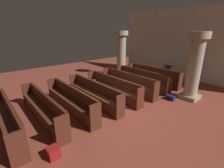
# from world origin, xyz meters

# --- Properties ---
(ground_plane) EXTENTS (19.20, 19.20, 0.00)m
(ground_plane) POSITION_xyz_m (0.00, 0.00, 0.00)
(ground_plane) COLOR brown
(back_wall) EXTENTS (10.00, 0.16, 4.50)m
(back_wall) POSITION_xyz_m (0.00, 6.08, 2.25)
(back_wall) COLOR silver
(back_wall) RESTS_ON ground
(pew_row_0) EXTENTS (3.63, 0.46, 0.97)m
(pew_row_0) POSITION_xyz_m (-0.63, 3.62, 0.52)
(pew_row_0) COLOR #562819
(pew_row_0) RESTS_ON ground
(pew_row_1) EXTENTS (3.63, 0.46, 0.97)m
(pew_row_1) POSITION_xyz_m (-0.63, 2.51, 0.52)
(pew_row_1) COLOR #562819
(pew_row_1) RESTS_ON ground
(pew_row_2) EXTENTS (3.63, 0.47, 0.97)m
(pew_row_2) POSITION_xyz_m (-0.63, 1.39, 0.52)
(pew_row_2) COLOR #562819
(pew_row_2) RESTS_ON ground
(pew_row_3) EXTENTS (3.63, 0.46, 0.97)m
(pew_row_3) POSITION_xyz_m (-0.63, 0.27, 0.52)
(pew_row_3) COLOR #562819
(pew_row_3) RESTS_ON ground
(pew_row_4) EXTENTS (3.63, 0.46, 0.97)m
(pew_row_4) POSITION_xyz_m (-0.63, -0.84, 0.52)
(pew_row_4) COLOR #562819
(pew_row_4) RESTS_ON ground
(pew_row_5) EXTENTS (3.63, 0.47, 0.97)m
(pew_row_5) POSITION_xyz_m (-0.63, -1.96, 0.52)
(pew_row_5) COLOR #562819
(pew_row_5) RESTS_ON ground
(pew_row_6) EXTENTS (3.63, 0.46, 0.97)m
(pew_row_6) POSITION_xyz_m (-0.63, -3.07, 0.52)
(pew_row_6) COLOR #562819
(pew_row_6) RESTS_ON ground
(pew_row_7) EXTENTS (3.63, 0.46, 0.97)m
(pew_row_7) POSITION_xyz_m (-0.63, -4.19, 0.52)
(pew_row_7) COLOR #562819
(pew_row_7) RESTS_ON ground
(pillar_aisle_side) EXTENTS (0.88, 0.88, 3.11)m
(pillar_aisle_side) POSITION_xyz_m (1.97, 3.01, 1.62)
(pillar_aisle_side) COLOR #9F967E
(pillar_aisle_side) RESTS_ON ground
(pillar_far_side) EXTENTS (0.88, 0.88, 3.11)m
(pillar_far_side) POSITION_xyz_m (-3.19, 3.32, 1.62)
(pillar_far_side) COLOR #9F967E
(pillar_far_side) RESTS_ON ground
(lectern) EXTENTS (0.48, 0.45, 1.08)m
(lectern) POSITION_xyz_m (-0.31, 4.69, 0.45)
(lectern) COLOR #562B1A
(lectern) RESTS_ON ground
(hymn_book) EXTENTS (0.15, 0.19, 0.03)m
(hymn_book) POSITION_xyz_m (-0.89, -0.65, 0.98)
(hymn_book) COLOR navy
(hymn_book) RESTS_ON pew_row_4
(kneeler_box_navy) EXTENTS (0.39, 0.24, 0.21)m
(kneeler_box_navy) POSITION_xyz_m (1.49, 2.12, 0.10)
(kneeler_box_navy) COLOR navy
(kneeler_box_navy) RESTS_ON ground
(kneeler_box_red) EXTENTS (0.35, 0.30, 0.28)m
(kneeler_box_red) POSITION_xyz_m (1.40, -3.50, 0.14)
(kneeler_box_red) COLOR maroon
(kneeler_box_red) RESTS_ON ground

